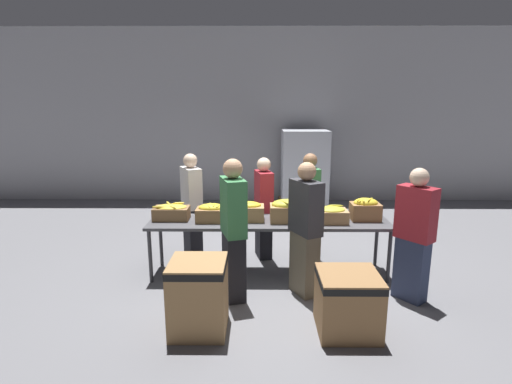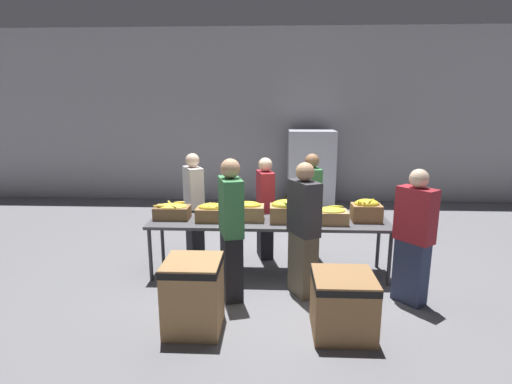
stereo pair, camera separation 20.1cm
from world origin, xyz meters
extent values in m
plane|color=slate|center=(0.00, 0.00, 0.00)|extent=(30.00, 30.00, 0.00)
cube|color=#A8A8AD|center=(0.00, 4.34, 2.00)|extent=(16.00, 0.08, 4.00)
cube|color=#4C4C51|center=(0.00, 0.00, 0.74)|extent=(3.24, 0.70, 0.04)
cylinder|color=#38383D|center=(-1.56, -0.29, 0.36)|extent=(0.05, 0.05, 0.72)
cylinder|color=#38383D|center=(1.56, -0.29, 0.36)|extent=(0.05, 0.05, 0.72)
cylinder|color=#38383D|center=(-1.56, 0.29, 0.36)|extent=(0.05, 0.05, 0.72)
cylinder|color=#38383D|center=(1.56, 0.29, 0.36)|extent=(0.05, 0.05, 0.72)
cube|color=olive|center=(-1.34, 0.06, 0.85)|extent=(0.48, 0.30, 0.17)
ellipsoid|color=yellow|center=(-1.34, 0.06, 0.94)|extent=(0.42, 0.27, 0.06)
ellipsoid|color=yellow|center=(-1.48, -0.01, 0.96)|extent=(0.20, 0.05, 0.04)
ellipsoid|color=yellow|center=(-1.30, -0.02, 0.95)|extent=(0.15, 0.13, 0.06)
ellipsoid|color=yellow|center=(-1.39, 0.15, 0.97)|extent=(0.12, 0.21, 0.04)
ellipsoid|color=yellow|center=(-1.25, 0.14, 0.97)|extent=(0.16, 0.08, 0.04)
cube|color=olive|center=(-0.77, -0.02, 0.85)|extent=(0.42, 0.28, 0.18)
ellipsoid|color=yellow|center=(-0.77, -0.02, 0.95)|extent=(0.36, 0.23, 0.11)
ellipsoid|color=yellow|center=(-0.74, -0.03, 0.99)|extent=(0.06, 0.16, 0.05)
ellipsoid|color=yellow|center=(-0.82, -0.06, 0.98)|extent=(0.11, 0.15, 0.05)
ellipsoid|color=yellow|center=(-0.80, 0.02, 0.98)|extent=(0.05, 0.21, 0.05)
ellipsoid|color=yellow|center=(-0.67, -0.06, 0.98)|extent=(0.10, 0.15, 0.05)
cube|color=#A37A4C|center=(-0.28, 0.03, 0.86)|extent=(0.43, 0.29, 0.20)
ellipsoid|color=gold|center=(-0.28, 0.03, 0.97)|extent=(0.35, 0.23, 0.10)
ellipsoid|color=gold|center=(-0.31, 0.02, 0.99)|extent=(0.10, 0.16, 0.06)
ellipsoid|color=gold|center=(-0.33, 0.03, 0.99)|extent=(0.20, 0.08, 0.05)
ellipsoid|color=gold|center=(-0.30, 0.07, 0.99)|extent=(0.17, 0.07, 0.04)
ellipsoid|color=gold|center=(-0.39, 0.03, 1.01)|extent=(0.14, 0.18, 0.05)
cube|color=#A37A4C|center=(0.24, -0.01, 0.87)|extent=(0.46, 0.32, 0.22)
ellipsoid|color=gold|center=(0.24, -0.01, 0.99)|extent=(0.42, 0.29, 0.14)
ellipsoid|color=gold|center=(0.18, -0.07, 1.04)|extent=(0.17, 0.21, 0.05)
ellipsoid|color=gold|center=(0.35, -0.10, 1.03)|extent=(0.10, 0.23, 0.05)
cube|color=tan|center=(0.82, -0.06, 0.85)|extent=(0.43, 0.30, 0.17)
ellipsoid|color=gold|center=(0.82, -0.06, 0.94)|extent=(0.36, 0.28, 0.08)
ellipsoid|color=gold|center=(0.89, 0.00, 0.98)|extent=(0.21, 0.05, 0.04)
ellipsoid|color=gold|center=(0.86, 0.02, 0.96)|extent=(0.18, 0.09, 0.05)
cube|color=olive|center=(1.31, 0.07, 0.88)|extent=(0.39, 0.28, 0.23)
ellipsoid|color=yellow|center=(1.31, 0.07, 1.00)|extent=(0.33, 0.24, 0.13)
ellipsoid|color=yellow|center=(1.24, 0.07, 1.04)|extent=(0.18, 0.20, 0.05)
ellipsoid|color=yellow|center=(1.37, 0.04, 1.05)|extent=(0.15, 0.19, 0.04)
ellipsoid|color=yellow|center=(1.26, 0.02, 1.05)|extent=(0.04, 0.14, 0.04)
ellipsoid|color=yellow|center=(1.27, 0.04, 1.04)|extent=(0.20, 0.17, 0.05)
cube|color=black|center=(-1.17, 0.73, 0.38)|extent=(0.34, 0.41, 0.75)
cube|color=silver|center=(-1.17, 0.73, 1.06)|extent=(0.39, 0.47, 0.62)
sphere|color=beige|center=(-1.17, 0.73, 1.48)|extent=(0.21, 0.21, 0.21)
cube|color=#2D3856|center=(1.68, -0.73, 0.38)|extent=(0.39, 0.41, 0.76)
cube|color=maroon|center=(1.68, -0.73, 1.08)|extent=(0.44, 0.47, 0.63)
sphere|color=beige|center=(1.68, -0.73, 1.50)|extent=(0.22, 0.22, 0.22)
cube|color=black|center=(-0.07, 0.63, 0.36)|extent=(0.27, 0.38, 0.73)
cube|color=maroon|center=(-0.07, 0.63, 1.03)|extent=(0.29, 0.45, 0.60)
sphere|color=beige|center=(-0.07, 0.63, 1.44)|extent=(0.21, 0.21, 0.21)
cube|color=black|center=(-0.44, -0.70, 0.40)|extent=(0.31, 0.43, 0.81)
cube|color=#387A47|center=(-0.44, -0.70, 1.14)|extent=(0.35, 0.50, 0.67)
sphere|color=tan|center=(-0.44, -0.70, 1.59)|extent=(0.23, 0.23, 0.23)
cube|color=#6B604C|center=(0.63, 0.71, 0.38)|extent=(0.26, 0.39, 0.76)
cube|color=#387A47|center=(0.63, 0.71, 1.07)|extent=(0.29, 0.46, 0.62)
sphere|color=#896042|center=(0.63, 0.71, 1.49)|extent=(0.21, 0.21, 0.21)
cube|color=#6B604C|center=(0.42, -0.58, 0.39)|extent=(0.35, 0.43, 0.78)
cube|color=#333338|center=(0.42, -0.58, 1.11)|extent=(0.40, 0.49, 0.65)
sphere|color=tan|center=(0.42, -0.58, 1.54)|extent=(0.22, 0.22, 0.22)
cube|color=#A37A4C|center=(-0.76, -1.42, 0.38)|extent=(0.57, 0.57, 0.76)
cube|color=black|center=(-0.76, -1.42, 0.71)|extent=(0.57, 0.57, 0.07)
cube|color=olive|center=(0.78, -1.42, 0.31)|extent=(0.61, 0.61, 0.63)
cube|color=black|center=(0.78, -1.42, 0.57)|extent=(0.62, 0.62, 0.07)
cube|color=olive|center=(0.87, 3.64, 0.07)|extent=(1.08, 1.08, 0.13)
cube|color=silver|center=(0.87, 3.64, 0.94)|extent=(0.99, 0.99, 1.61)
camera|label=1|loc=(-0.14, -5.19, 2.33)|focal=28.00mm
camera|label=2|loc=(0.06, -5.18, 2.33)|focal=28.00mm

